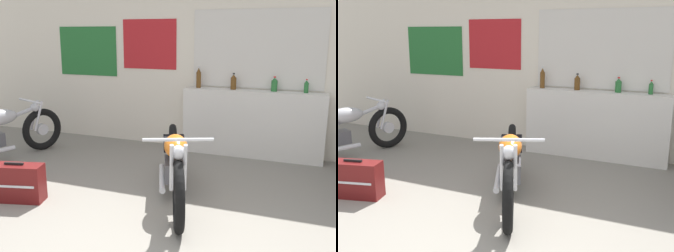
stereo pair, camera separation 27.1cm
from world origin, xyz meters
TOP-DOWN VIEW (x-y plane):
  - wall_back at (0.01, 3.35)m, footprint 10.00×0.07m
  - sill_counter at (0.35, 3.18)m, footprint 1.99×0.28m
  - bottle_leftmost at (-0.46, 3.19)m, footprint 0.07×0.07m
  - bottle_left_center at (0.06, 3.21)m, footprint 0.08×0.08m
  - bottle_center at (0.63, 3.21)m, footprint 0.08×0.08m
  - bottle_right_center at (1.05, 3.22)m, footprint 0.06×0.06m
  - motorcycle_orange at (-0.15, 1.35)m, footprint 0.96×1.94m
  - hard_case_darkred at (-1.71, 0.69)m, footprint 0.63×0.36m

SIDE VIEW (x-z plane):
  - hard_case_darkred at x=-1.71m, z-range -0.01..0.41m
  - motorcycle_orange at x=-0.15m, z-range -0.01..0.83m
  - sill_counter at x=0.35m, z-range 0.00..0.96m
  - bottle_right_center at x=1.05m, z-range 0.95..1.14m
  - bottle_center at x=0.63m, z-range 0.95..1.16m
  - bottle_left_center at x=0.06m, z-range 0.95..1.18m
  - bottle_leftmost at x=-0.46m, z-range 0.94..1.26m
  - wall_back at x=0.01m, z-range 0.00..2.80m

